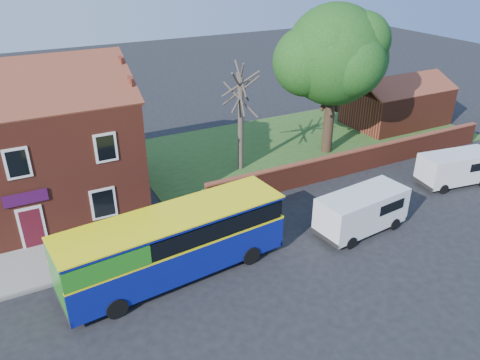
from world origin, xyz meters
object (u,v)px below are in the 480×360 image
van_near (362,210)px  van_far (456,167)px  bus (168,244)px  large_tree (334,58)px

van_near → van_far: size_ratio=1.05×
bus → large_tree: size_ratio=1.01×
bus → van_near: size_ratio=2.02×
van_far → large_tree: size_ratio=0.47×
bus → van_near: (10.17, -0.95, -0.54)m
van_far → bus: bearing=-169.8°
van_near → van_far: 8.94m
van_near → van_far: bearing=3.9°
bus → van_far: size_ratio=2.13×
bus → van_near: bus is taller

